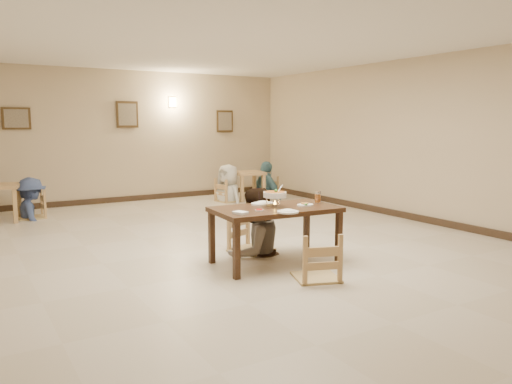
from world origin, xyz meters
TOP-DOWN VIEW (x-y plane):
  - floor at (0.00, 0.00)m, footprint 10.00×10.00m
  - ceiling at (0.00, 0.00)m, footprint 10.00×10.00m
  - wall_back at (0.00, 5.00)m, footprint 10.00×0.00m
  - wall_right at (4.00, 0.00)m, footprint 0.00×10.00m
  - baseboard_back at (0.00, 4.97)m, footprint 8.00×0.06m
  - baseboard_right at (3.97, 0.00)m, footprint 0.06×10.00m
  - picture_a at (-2.20, 4.96)m, footprint 0.55×0.04m
  - picture_b at (0.10, 4.96)m, footprint 0.50×0.04m
  - picture_c at (2.60, 4.96)m, footprint 0.45×0.04m
  - wall_sconce at (1.20, 4.96)m, footprint 0.16×0.05m
  - main_table at (0.15, -1.12)m, footprint 1.63×0.99m
  - chair_far at (0.20, -0.43)m, footprint 0.51×0.51m
  - chair_near at (0.21, -1.91)m, footprint 0.50×0.50m
  - main_diner at (0.18, -0.55)m, footprint 1.02×0.87m
  - curry_warmer at (0.17, -1.09)m, footprint 0.33×0.30m
  - rice_plate_far at (0.12, -0.86)m, footprint 0.32×0.32m
  - rice_plate_near at (0.07, -1.53)m, footprint 0.26×0.26m
  - fried_plate at (0.55, -1.23)m, footprint 0.23×0.23m
  - chili_dish at (-0.17, -1.26)m, footprint 0.10×0.10m
  - napkin_cutlery at (-0.46, -1.31)m, footprint 0.19×0.26m
  - drink_glass at (0.83, -1.13)m, footprint 0.08×0.08m
  - bg_table_left at (-2.67, 3.84)m, footprint 0.82×0.82m
  - bg_table_right at (2.58, 3.75)m, footprint 0.75×0.75m
  - bg_chair_lr at (-2.14, 3.88)m, footprint 0.48×0.48m
  - bg_chair_rl at (2.05, 3.76)m, footprint 0.48×0.48m
  - bg_chair_rr at (3.12, 3.79)m, footprint 0.46×0.46m
  - bg_diner_b at (-2.14, 3.88)m, footprint 0.72×1.08m
  - bg_diner_c at (2.05, 3.76)m, footprint 0.71×0.93m
  - bg_diner_d at (3.12, 3.79)m, footprint 0.55×1.08m

SIDE VIEW (x-z plane):
  - floor at x=0.00m, z-range 0.00..0.00m
  - baseboard_back at x=0.00m, z-range 0.00..0.12m
  - baseboard_right at x=3.97m, z-range 0.00..0.12m
  - bg_chair_rr at x=3.12m, z-range 0.00..0.97m
  - bg_chair_lr at x=-2.14m, z-range 0.00..1.01m
  - bg_chair_rl at x=2.05m, z-range 0.00..1.01m
  - chair_near at x=0.21m, z-range 0.00..1.06m
  - bg_table_right at x=2.58m, z-range 0.20..0.87m
  - chair_far at x=0.20m, z-range 0.00..1.09m
  - bg_table_left at x=-2.67m, z-range 0.21..0.90m
  - main_table at x=0.15m, z-range 0.29..1.03m
  - chili_dish at x=-0.17m, z-range 0.74..0.76m
  - rice_plate_near at x=0.07m, z-range 0.72..0.78m
  - napkin_cutlery at x=-0.46m, z-range 0.74..0.77m
  - rice_plate_far at x=0.12m, z-range 0.72..0.79m
  - fried_plate at x=0.55m, z-range 0.73..0.78m
  - bg_diner_b at x=-2.14m, z-range 0.00..1.57m
  - drink_glass at x=0.83m, z-range 0.73..0.89m
  - bg_diner_c at x=2.05m, z-range 0.00..1.72m
  - bg_diner_d at x=3.12m, z-range 0.00..1.78m
  - curry_warmer at x=0.17m, z-range 0.76..1.03m
  - main_diner at x=0.18m, z-range 0.00..1.84m
  - wall_back at x=0.00m, z-range -3.50..6.50m
  - wall_right at x=4.00m, z-range -3.50..6.50m
  - picture_c at x=2.60m, z-range 1.57..2.12m
  - picture_a at x=-2.20m, z-range 1.67..2.12m
  - picture_b at x=0.10m, z-range 1.70..2.30m
  - wall_sconce at x=1.20m, z-range 2.19..2.41m
  - ceiling at x=0.00m, z-range 3.00..3.00m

